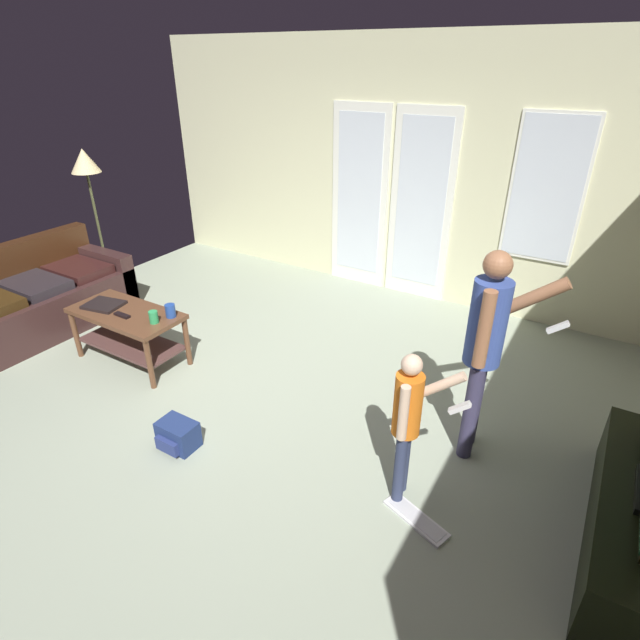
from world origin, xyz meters
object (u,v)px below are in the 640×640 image
(cup_near_edge, at_px, (154,317))
(cup_by_laptop, at_px, (170,311))
(loose_keyboard, at_px, (416,518))
(leather_couch, at_px, (36,301))
(backpack, at_px, (178,435))
(person_adult, at_px, (487,340))
(coffee_table, at_px, (128,325))
(floor_lamp, at_px, (86,170))
(tv_stand, at_px, (632,519))
(laptop_closed, at_px, (104,305))
(tv_remote_black, at_px, (122,315))
(person_child, at_px, (408,417))

(cup_near_edge, height_order, cup_by_laptop, cup_by_laptop)
(cup_near_edge, bearing_deg, loose_keyboard, -7.63)
(leather_couch, bearing_deg, backpack, -12.62)
(loose_keyboard, bearing_deg, backpack, -170.79)
(person_adult, height_order, cup_near_edge, person_adult)
(leather_couch, bearing_deg, coffee_table, 2.60)
(floor_lamp, bearing_deg, leather_couch, -74.49)
(leather_couch, distance_m, tv_stand, 5.43)
(leather_couch, bearing_deg, floor_lamp, 105.51)
(floor_lamp, height_order, laptop_closed, floor_lamp)
(backpack, relative_size, cup_near_edge, 2.61)
(cup_by_laptop, relative_size, tv_remote_black, 0.69)
(backpack, relative_size, loose_keyboard, 0.62)
(laptop_closed, bearing_deg, tv_stand, -9.06)
(coffee_table, bearing_deg, loose_keyboard, -6.87)
(loose_keyboard, distance_m, tv_remote_black, 2.97)
(coffee_table, height_order, laptop_closed, laptop_closed)
(laptop_closed, distance_m, cup_by_laptop, 0.71)
(person_adult, xyz_separation_m, floor_lamp, (-4.71, 0.59, 0.50))
(person_child, bearing_deg, tv_stand, 14.93)
(cup_by_laptop, distance_m, tv_remote_black, 0.44)
(cup_by_laptop, bearing_deg, cup_near_edge, -104.80)
(leather_couch, distance_m, tv_remote_black, 1.43)
(tv_stand, distance_m, tv_remote_black, 4.04)
(coffee_table, xyz_separation_m, laptop_closed, (-0.25, -0.03, 0.15))
(coffee_table, distance_m, person_adult, 3.13)
(person_child, distance_m, cup_by_laptop, 2.40)
(floor_lamp, relative_size, loose_keyboard, 3.59)
(tv_stand, relative_size, cup_near_edge, 14.47)
(person_child, xyz_separation_m, loose_keyboard, (0.16, -0.14, -0.63))
(floor_lamp, bearing_deg, cup_near_edge, -27.14)
(loose_keyboard, height_order, tv_remote_black, tv_remote_black)
(floor_lamp, bearing_deg, tv_stand, -9.13)
(person_adult, bearing_deg, leather_couch, -173.38)
(leather_couch, distance_m, backpack, 2.66)
(backpack, bearing_deg, person_adult, 30.87)
(cup_near_edge, bearing_deg, tv_remote_black, -169.09)
(loose_keyboard, xyz_separation_m, laptop_closed, (-3.22, 0.33, 0.52))
(tv_remote_black, bearing_deg, leather_couch, -179.93)
(coffee_table, height_order, cup_by_laptop, cup_by_laptop)
(person_adult, bearing_deg, laptop_closed, -171.78)
(person_adult, xyz_separation_m, cup_near_edge, (-2.66, -0.46, -0.35))
(tv_stand, relative_size, loose_keyboard, 3.42)
(backpack, relative_size, laptop_closed, 0.86)
(person_child, relative_size, tv_remote_black, 6.30)
(laptop_closed, bearing_deg, loose_keyboard, -16.84)
(leather_couch, xyz_separation_m, floor_lamp, (-0.31, 1.10, 1.11))
(backpack, height_order, laptop_closed, laptop_closed)
(tv_stand, bearing_deg, cup_near_edge, -177.96)
(leather_couch, distance_m, cup_by_laptop, 1.82)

